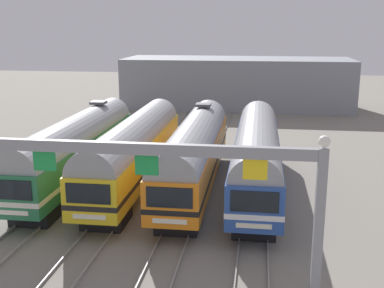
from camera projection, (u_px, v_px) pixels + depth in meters
ground_plane at (165, 188)px, 33.05m from camera, size 160.00×160.00×0.00m
track_bed at (197, 133)px, 49.38m from camera, size 13.71×70.00×0.15m
commuter_train_green at (76, 147)px, 33.23m from camera, size 2.88×18.06×5.05m
commuter_train_yellow at (134, 149)px, 32.68m from camera, size 2.88×18.06×4.77m
commuter_train_orange at (194, 151)px, 32.13m from camera, size 2.88×18.06×5.05m
commuter_train_blue at (257, 153)px, 31.58m from camera, size 2.88×18.06×4.77m
catenary_gantry at (96, 176)px, 18.84m from camera, size 17.44×0.44×6.97m
maintenance_building at (237, 83)px, 64.95m from camera, size 29.54×10.00×6.46m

